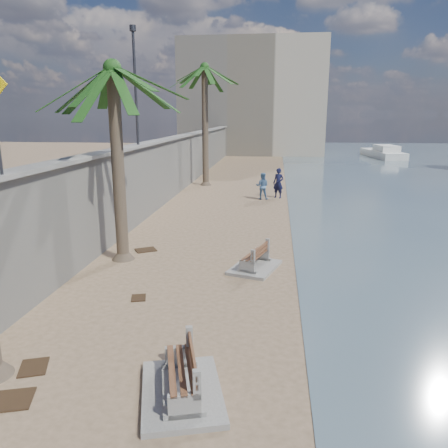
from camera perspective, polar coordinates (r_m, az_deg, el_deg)
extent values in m
plane|color=#8F7257|center=(9.37, -2.14, -17.83)|extent=(140.00, 140.00, 0.00)
cube|color=gray|center=(28.77, -6.29, 7.60)|extent=(0.45, 70.00, 3.50)
cube|color=gray|center=(28.63, -6.39, 11.18)|extent=(0.80, 70.00, 0.12)
cube|color=#B7AA93|center=(59.97, 3.83, 16.00)|extent=(18.00, 12.00, 14.00)
cube|color=gray|center=(8.52, -5.52, -21.03)|extent=(1.93, 2.39, 0.11)
cube|color=gray|center=(14.52, 4.03, -5.67)|extent=(1.82, 2.21, 0.10)
cylinder|color=brown|center=(15.17, -13.66, 7.04)|extent=(0.42, 0.42, 6.39)
cylinder|color=brown|center=(31.43, -2.47, 12.43)|extent=(0.44, 0.44, 8.11)
cylinder|color=#2D2D33|center=(20.88, -11.48, 16.99)|extent=(0.12, 0.12, 5.00)
cylinder|color=#2D2D33|center=(21.17, -11.84, 23.76)|extent=(0.28, 0.28, 0.25)
imported|color=#121433|center=(26.88, 7.13, 5.61)|extent=(0.90, 0.78, 2.09)
imported|color=#486A95|center=(26.32, 5.02, 5.14)|extent=(0.92, 0.74, 1.78)
cube|color=#382616|center=(9.20, -26.27, -19.96)|extent=(0.96, 0.85, 0.03)
cube|color=#382616|center=(10.00, -23.61, -16.77)|extent=(0.72, 0.80, 0.03)
cube|color=#382616|center=(16.69, -10.18, -3.35)|extent=(0.93, 0.88, 0.03)
cube|color=#382616|center=(12.51, -11.09, -9.44)|extent=(0.50, 0.57, 0.03)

